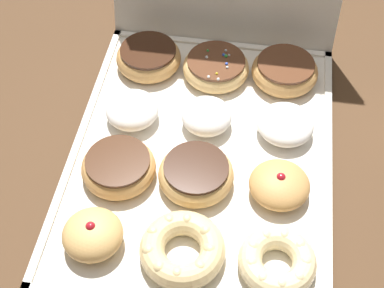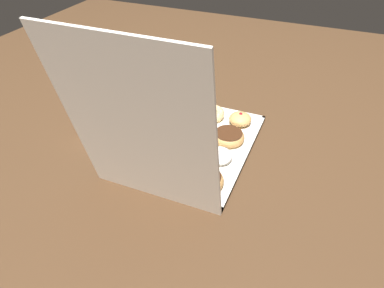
{
  "view_description": "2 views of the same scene",
  "coord_description": "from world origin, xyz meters",
  "px_view_note": "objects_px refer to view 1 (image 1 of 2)",
  "views": [
    {
      "loc": [
        0.07,
        -0.54,
        0.72
      ],
      "look_at": [
        -0.01,
        -0.02,
        0.05
      ],
      "focal_mm": 52.43,
      "sensor_mm": 36.0,
      "label": 1
    },
    {
      "loc": [
        -0.39,
        0.93,
        0.77
      ],
      "look_at": [
        -0.02,
        0.05,
        0.04
      ],
      "focal_mm": 32.89,
      "sensor_mm": 36.0,
      "label": 2
    }
  ],
  "objects_px": {
    "chocolate_frosted_donut_9": "(149,57)",
    "powdered_filled_donut_6": "(132,110)",
    "jelly_filled_donut_5": "(279,185)",
    "powdered_filled_donut_7": "(209,116)",
    "cruller_donut_2": "(277,261)",
    "jelly_filled_donut_0": "(93,234)",
    "powdered_filled_donut_8": "(285,124)",
    "donut_box": "(201,155)",
    "cruller_donut_1": "(180,249)",
    "sprinkle_donut_10": "(219,67)",
    "chocolate_frosted_donut_4": "(197,174)",
    "chocolate_frosted_donut_11": "(285,71)",
    "chocolate_frosted_donut_3": "(119,167)"
  },
  "relations": [
    {
      "from": "powdered_filled_donut_6",
      "to": "powdered_filled_donut_8",
      "type": "distance_m",
      "value": 0.25
    },
    {
      "from": "jelly_filled_donut_0",
      "to": "jelly_filled_donut_5",
      "type": "bearing_deg",
      "value": 26.53
    },
    {
      "from": "jelly_filled_donut_0",
      "to": "chocolate_frosted_donut_11",
      "type": "height_order",
      "value": "jelly_filled_donut_0"
    },
    {
      "from": "donut_box",
      "to": "powdered_filled_donut_6",
      "type": "xyz_separation_m",
      "value": [
        -0.12,
        0.06,
        0.03
      ]
    },
    {
      "from": "chocolate_frosted_donut_4",
      "to": "powdered_filled_donut_8",
      "type": "height_order",
      "value": "same"
    },
    {
      "from": "powdered_filled_donut_7",
      "to": "donut_box",
      "type": "bearing_deg",
      "value": -94.25
    },
    {
      "from": "chocolate_frosted_donut_3",
      "to": "chocolate_frosted_donut_4",
      "type": "bearing_deg",
      "value": 2.12
    },
    {
      "from": "cruller_donut_1",
      "to": "jelly_filled_donut_5",
      "type": "relative_size",
      "value": 1.31
    },
    {
      "from": "jelly_filled_donut_5",
      "to": "powdered_filled_donut_7",
      "type": "height_order",
      "value": "jelly_filled_donut_5"
    },
    {
      "from": "donut_box",
      "to": "cruller_donut_1",
      "type": "relative_size",
      "value": 4.49
    },
    {
      "from": "powdered_filled_donut_8",
      "to": "chocolate_frosted_donut_9",
      "type": "xyz_separation_m",
      "value": [
        -0.25,
        0.12,
        0.0
      ]
    },
    {
      "from": "chocolate_frosted_donut_3",
      "to": "chocolate_frosted_donut_4",
      "type": "distance_m",
      "value": 0.12
    },
    {
      "from": "cruller_donut_2",
      "to": "jelly_filled_donut_0",
      "type": "bearing_deg",
      "value": -179.67
    },
    {
      "from": "cruller_donut_1",
      "to": "chocolate_frosted_donut_9",
      "type": "xyz_separation_m",
      "value": [
        -0.12,
        0.37,
        0.0
      ]
    },
    {
      "from": "powdered_filled_donut_6",
      "to": "powdered_filled_donut_8",
      "type": "bearing_deg",
      "value": 1.8
    },
    {
      "from": "donut_box",
      "to": "powdered_filled_donut_6",
      "type": "relative_size",
      "value": 6.1
    },
    {
      "from": "cruller_donut_1",
      "to": "cruller_donut_2",
      "type": "height_order",
      "value": "cruller_donut_1"
    },
    {
      "from": "jelly_filled_donut_5",
      "to": "chocolate_frosted_donut_9",
      "type": "xyz_separation_m",
      "value": [
        -0.25,
        0.24,
        -0.0
      ]
    },
    {
      "from": "sprinkle_donut_10",
      "to": "chocolate_frosted_donut_11",
      "type": "relative_size",
      "value": 1.01
    },
    {
      "from": "powdered_filled_donut_8",
      "to": "sprinkle_donut_10",
      "type": "height_order",
      "value": "same"
    },
    {
      "from": "powdered_filled_donut_7",
      "to": "sprinkle_donut_10",
      "type": "xyz_separation_m",
      "value": [
        0.0,
        0.12,
        -0.0
      ]
    },
    {
      "from": "donut_box",
      "to": "sprinkle_donut_10",
      "type": "xyz_separation_m",
      "value": [
        0.0,
        0.18,
        0.02
      ]
    },
    {
      "from": "cruller_donut_1",
      "to": "powdered_filled_donut_7",
      "type": "bearing_deg",
      "value": 88.08
    },
    {
      "from": "chocolate_frosted_donut_4",
      "to": "jelly_filled_donut_5",
      "type": "xyz_separation_m",
      "value": [
        0.12,
        -0.0,
        -0.0
      ]
    },
    {
      "from": "cruller_donut_2",
      "to": "jelly_filled_donut_5",
      "type": "bearing_deg",
      "value": 91.99
    },
    {
      "from": "powdered_filled_donut_7",
      "to": "powdered_filled_donut_8",
      "type": "bearing_deg",
      "value": 1.55
    },
    {
      "from": "jelly_filled_donut_5",
      "to": "powdered_filled_donut_8",
      "type": "distance_m",
      "value": 0.12
    },
    {
      "from": "jelly_filled_donut_0",
      "to": "cruller_donut_1",
      "type": "height_order",
      "value": "jelly_filled_donut_0"
    },
    {
      "from": "chocolate_frosted_donut_9",
      "to": "powdered_filled_donut_7",
      "type": "bearing_deg",
      "value": -44.56
    },
    {
      "from": "jelly_filled_donut_0",
      "to": "chocolate_frosted_donut_3",
      "type": "height_order",
      "value": "jelly_filled_donut_0"
    },
    {
      "from": "chocolate_frosted_donut_4",
      "to": "jelly_filled_donut_5",
      "type": "bearing_deg",
      "value": -0.25
    },
    {
      "from": "powdered_filled_donut_8",
      "to": "chocolate_frosted_donut_11",
      "type": "relative_size",
      "value": 0.79
    },
    {
      "from": "donut_box",
      "to": "chocolate_frosted_donut_3",
      "type": "relative_size",
      "value": 4.69
    },
    {
      "from": "cruller_donut_2",
      "to": "jelly_filled_donut_5",
      "type": "distance_m",
      "value": 0.12
    },
    {
      "from": "powdered_filled_donut_7",
      "to": "sprinkle_donut_10",
      "type": "height_order",
      "value": "powdered_filled_donut_7"
    },
    {
      "from": "donut_box",
      "to": "chocolate_frosted_donut_11",
      "type": "xyz_separation_m",
      "value": [
        0.12,
        0.19,
        0.03
      ]
    },
    {
      "from": "chocolate_frosted_donut_3",
      "to": "jelly_filled_donut_5",
      "type": "height_order",
      "value": "jelly_filled_donut_5"
    },
    {
      "from": "powdered_filled_donut_6",
      "to": "sprinkle_donut_10",
      "type": "bearing_deg",
      "value": 44.2
    },
    {
      "from": "jelly_filled_donut_5",
      "to": "powdered_filled_donut_7",
      "type": "xyz_separation_m",
      "value": [
        -0.12,
        0.12,
        0.0
      ]
    },
    {
      "from": "cruller_donut_2",
      "to": "donut_box",
      "type": "bearing_deg",
      "value": 125.64
    },
    {
      "from": "chocolate_frosted_donut_9",
      "to": "powdered_filled_donut_6",
      "type": "bearing_deg",
      "value": -90.48
    },
    {
      "from": "powdered_filled_donut_6",
      "to": "sprinkle_donut_10",
      "type": "relative_size",
      "value": 0.75
    },
    {
      "from": "donut_box",
      "to": "sprinkle_donut_10",
      "type": "bearing_deg",
      "value": 88.49
    },
    {
      "from": "cruller_donut_2",
      "to": "powdered_filled_donut_6",
      "type": "height_order",
      "value": "powdered_filled_donut_6"
    },
    {
      "from": "chocolate_frosted_donut_9",
      "to": "chocolate_frosted_donut_11",
      "type": "distance_m",
      "value": 0.24
    },
    {
      "from": "donut_box",
      "to": "cruller_donut_2",
      "type": "bearing_deg",
      "value": -54.36
    },
    {
      "from": "jelly_filled_donut_0",
      "to": "jelly_filled_donut_5",
      "type": "relative_size",
      "value": 0.94
    },
    {
      "from": "chocolate_frosted_donut_3",
      "to": "powdered_filled_donut_8",
      "type": "relative_size",
      "value": 1.24
    },
    {
      "from": "powdered_filled_donut_6",
      "to": "sprinkle_donut_10",
      "type": "height_order",
      "value": "powdered_filled_donut_6"
    },
    {
      "from": "chocolate_frosted_donut_4",
      "to": "chocolate_frosted_donut_9",
      "type": "distance_m",
      "value": 0.27
    }
  ]
}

